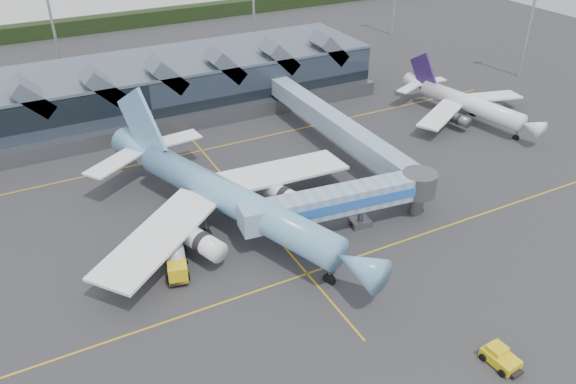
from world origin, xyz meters
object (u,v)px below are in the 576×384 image
fuel_truck (176,254)px  pushback_tug (500,357)px  regional_jet (466,103)px  jet_bridge (354,199)px  main_airliner (225,196)px

fuel_truck → pushback_tug: (23.01, -29.00, -0.87)m
regional_jet → jet_bridge: bearing=-161.7°
regional_jet → fuel_truck: (-60.80, -17.11, -1.59)m
fuel_truck → pushback_tug: 37.03m
main_airliner → pushback_tug: size_ratio=11.24×
main_airliner → fuel_truck: size_ratio=5.20×
main_airliner → fuel_truck: main_airliner is taller
jet_bridge → fuel_truck: bearing=179.1°
jet_bridge → fuel_truck: (-23.03, 2.95, -2.79)m
jet_bridge → pushback_tug: (-0.02, -26.05, -3.66)m
jet_bridge → fuel_truck: jet_bridge is taller
main_airliner → regional_jet: size_ratio=1.55×
jet_bridge → fuel_truck: size_ratio=3.09×
main_airliner → pushback_tug: (14.43, -34.31, -3.70)m
jet_bridge → pushback_tug: size_ratio=6.67×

